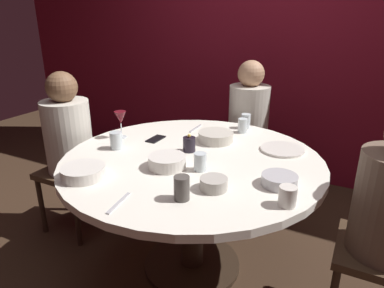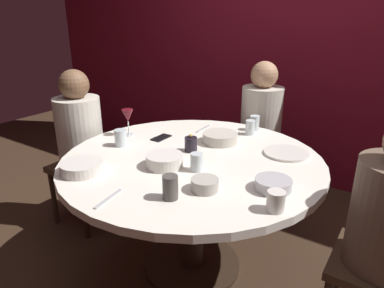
{
  "view_description": "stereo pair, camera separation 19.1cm",
  "coord_description": "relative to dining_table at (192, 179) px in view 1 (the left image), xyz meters",
  "views": [
    {
      "loc": [
        0.82,
        -1.59,
        1.5
      ],
      "look_at": [
        0.0,
        0.0,
        0.83
      ],
      "focal_mm": 32.39,
      "sensor_mm": 36.0,
      "label": 1
    },
    {
      "loc": [
        0.99,
        -1.49,
        1.5
      ],
      "look_at": [
        0.0,
        0.0,
        0.83
      ],
      "focal_mm": 32.39,
      "sensor_mm": 36.0,
      "label": 2
    }
  ],
  "objects": [
    {
      "name": "dinner_plate",
      "position": [
        0.43,
        0.34,
        0.14
      ],
      "size": [
        0.26,
        0.26,
        0.01
      ],
      "primitive_type": "cylinder",
      "color": "silver",
      "rests_on": "dining_table"
    },
    {
      "name": "cell_phone",
      "position": [
        -0.34,
        0.15,
        0.14
      ],
      "size": [
        0.07,
        0.14,
        0.01
      ],
      "primitive_type": "cube",
      "rotation": [
        0.0,
        0.0,
        3.14
      ],
      "color": "black",
      "rests_on": "dining_table"
    },
    {
      "name": "bowl_rice_portion",
      "position": [
        0.26,
        -0.29,
        0.17
      ],
      "size": [
        0.13,
        0.13,
        0.06
      ],
      "primitive_type": "cylinder",
      "color": "#B2ADA3",
      "rests_on": "dining_table"
    },
    {
      "name": "cup_by_right_diner",
      "position": [
        0.1,
        0.54,
        0.19
      ],
      "size": [
        0.06,
        0.06,
        0.1
      ],
      "primitive_type": "cylinder",
      "color": "silver",
      "rests_on": "dining_table"
    },
    {
      "name": "back_wall",
      "position": [
        0.0,
        1.64,
        0.69
      ],
      "size": [
        6.0,
        0.1,
        2.6
      ],
      "primitive_type": "cube",
      "color": "maroon",
      "rests_on": "ground"
    },
    {
      "name": "seated_diner_left",
      "position": [
        -0.95,
        0.0,
        0.11
      ],
      "size": [
        0.4,
        0.4,
        1.16
      ],
      "rotation": [
        0.0,
        0.0,
        6.28
      ],
      "color": "#3F2D1E",
      "rests_on": "ground"
    },
    {
      "name": "bowl_sauce_side",
      "position": [
        -0.36,
        -0.47,
        0.16
      ],
      "size": [
        0.22,
        0.22,
        0.06
      ],
      "primitive_type": "cylinder",
      "color": "silver",
      "rests_on": "dining_table"
    },
    {
      "name": "bowl_salad_center",
      "position": [
        0.01,
        0.3,
        0.17
      ],
      "size": [
        0.22,
        0.22,
        0.06
      ],
      "primitive_type": "cylinder",
      "color": "beige",
      "rests_on": "dining_table"
    },
    {
      "name": "ground_plane",
      "position": [
        0.0,
        0.0,
        -0.61
      ],
      "size": [
        8.0,
        8.0,
        0.0
      ],
      "primitive_type": "plane",
      "color": "#382619"
    },
    {
      "name": "dining_table",
      "position": [
        0.0,
        0.0,
        0.0
      ],
      "size": [
        1.46,
        1.46,
        0.75
      ],
      "color": "silver",
      "rests_on": "ground"
    },
    {
      "name": "cup_far_edge",
      "position": [
        -0.46,
        -0.09,
        0.19
      ],
      "size": [
        0.07,
        0.07,
        0.1
      ],
      "primitive_type": "cylinder",
      "color": "silver",
      "rests_on": "dining_table"
    },
    {
      "name": "bowl_small_white",
      "position": [
        -0.05,
        -0.18,
        0.17
      ],
      "size": [
        0.2,
        0.2,
        0.07
      ],
      "primitive_type": "cylinder",
      "color": "silver",
      "rests_on": "dining_table"
    },
    {
      "name": "cup_by_left_diner",
      "position": [
        0.09,
        0.64,
        0.19
      ],
      "size": [
        0.07,
        0.07,
        0.1
      ],
      "primitive_type": "cylinder",
      "color": "silver",
      "rests_on": "dining_table"
    },
    {
      "name": "cup_near_candle",
      "position": [
        0.18,
        -0.44,
        0.19
      ],
      "size": [
        0.07,
        0.07,
        0.11
      ],
      "primitive_type": "cylinder",
      "color": "#4C4742",
      "rests_on": "dining_table"
    },
    {
      "name": "seated_diner_back",
      "position": [
        0.0,
        0.99,
        0.12
      ],
      "size": [
        0.4,
        0.4,
        1.17
      ],
      "rotation": [
        0.0,
        0.0,
        4.71
      ],
      "color": "#3F2D1E",
      "rests_on": "ground"
    },
    {
      "name": "candle_holder",
      "position": [
        -0.06,
        0.07,
        0.18
      ],
      "size": [
        0.07,
        0.07,
        0.11
      ],
      "color": "black",
      "rests_on": "dining_table"
    },
    {
      "name": "bowl_serving_large",
      "position": [
        0.52,
        -0.11,
        0.16
      ],
      "size": [
        0.17,
        0.17,
        0.05
      ],
      "primitive_type": "cylinder",
      "color": "#B7B7BC",
      "rests_on": "dining_table"
    },
    {
      "name": "cup_center_front",
      "position": [
        0.12,
        -0.13,
        0.18
      ],
      "size": [
        0.07,
        0.07,
        0.09
      ],
      "primitive_type": "cylinder",
      "color": "silver",
      "rests_on": "dining_table"
    },
    {
      "name": "fork_near_plate",
      "position": [
        -0.21,
        0.47,
        0.14
      ],
      "size": [
        0.02,
        0.18,
        0.01
      ],
      "primitive_type": "cube",
      "rotation": [
        0.0,
        0.0,
        0.03
      ],
      "color": "#B7B7BC",
      "rests_on": "dining_table"
    },
    {
      "name": "wine_glass",
      "position": [
        -0.56,
        0.08,
        0.27
      ],
      "size": [
        0.08,
        0.08,
        0.18
      ],
      "color": "silver",
      "rests_on": "dining_table"
    },
    {
      "name": "cup_beside_wine",
      "position": [
        0.59,
        -0.28,
        0.18
      ],
      "size": [
        0.08,
        0.08,
        0.09
      ],
      "primitive_type": "cylinder",
      "color": "silver",
      "rests_on": "dining_table"
    },
    {
      "name": "knife_near_plate",
      "position": [
        -0.04,
        -0.59,
        0.14
      ],
      "size": [
        0.04,
        0.18,
        0.01
      ],
      "primitive_type": "cube",
      "rotation": [
        0.0,
        0.0,
        0.15
      ],
      "color": "#B7B7BC",
      "rests_on": "dining_table"
    }
  ]
}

